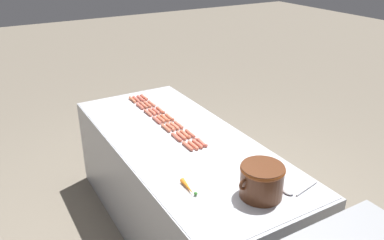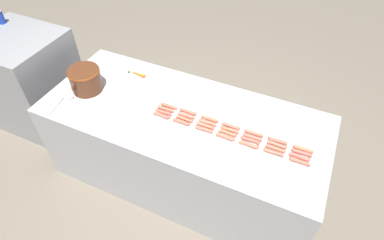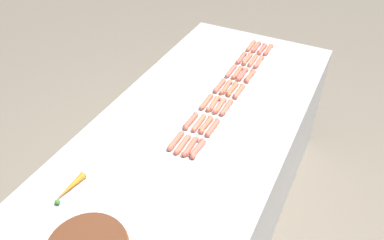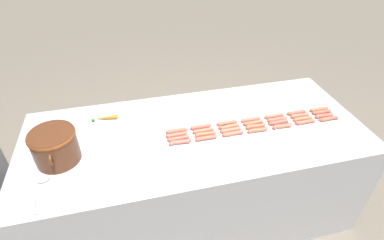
{
  "view_description": "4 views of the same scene",
  "coord_description": "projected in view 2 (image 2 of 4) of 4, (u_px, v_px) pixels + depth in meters",
  "views": [
    {
      "loc": [
        1.27,
        2.36,
        2.24
      ],
      "look_at": [
        -0.14,
        -0.08,
        0.94
      ],
      "focal_mm": 36.59,
      "sensor_mm": 36.0,
      "label": 1
    },
    {
      "loc": [
        -1.62,
        -0.83,
        2.59
      ],
      "look_at": [
        -0.11,
        -0.14,
        0.92
      ],
      "focal_mm": 29.57,
      "sensor_mm": 36.0,
      "label": 2
    },
    {
      "loc": [
        -0.68,
        1.34,
        2.11
      ],
      "look_at": [
        -0.02,
        0.03,
        0.92
      ],
      "focal_mm": 36.08,
      "sensor_mm": 36.0,
      "label": 3
    },
    {
      "loc": [
        -1.55,
        0.41,
        2.12
      ],
      "look_at": [
        0.02,
        0.02,
        0.92
      ],
      "focal_mm": 28.21,
      "sensor_mm": 36.0,
      "label": 4
    }
  ],
  "objects": [
    {
      "name": "griddle_counter",
      "position": [
        184.0,
        147.0,
        2.82
      ],
      "size": [
        0.99,
        2.32,
        0.84
      ],
      "color": "#ADAFB5",
      "rests_on": "ground_plane"
    },
    {
      "name": "ground_plane",
      "position": [
        184.0,
        174.0,
        3.12
      ],
      "size": [
        20.0,
        20.0,
        0.0
      ],
      "primitive_type": "plane",
      "color": "#756B5B"
    },
    {
      "name": "hot_dog_11",
      "position": [
        205.0,
        126.0,
        2.41
      ],
      "size": [
        0.03,
        0.15,
        0.03
      ],
      "color": "#D57156",
      "rests_on": "griddle_counter"
    },
    {
      "name": "hot_dog_19",
      "position": [
        186.0,
        116.0,
        2.49
      ],
      "size": [
        0.03,
        0.15,
        0.03
      ],
      "color": "#D36E54",
      "rests_on": "griddle_counter"
    },
    {
      "name": "hot_dog_25",
      "position": [
        210.0,
        119.0,
        2.46
      ],
      "size": [
        0.03,
        0.15,
        0.03
      ],
      "color": "#CE6A4D",
      "rests_on": "griddle_counter"
    },
    {
      "name": "hot_dog_5",
      "position": [
        181.0,
        122.0,
        2.44
      ],
      "size": [
        0.03,
        0.15,
        0.03
      ],
      "color": "#CC644E",
      "rests_on": "griddle_counter"
    },
    {
      "name": "hot_dog_12",
      "position": [
        184.0,
        119.0,
        2.46
      ],
      "size": [
        0.03,
        0.15,
        0.03
      ],
      "color": "#D16C4E",
      "rests_on": "griddle_counter"
    },
    {
      "name": "hot_dog_24",
      "position": [
        231.0,
        126.0,
        2.41
      ],
      "size": [
        0.03,
        0.15,
        0.03
      ],
      "color": "#D26855",
      "rests_on": "griddle_counter"
    },
    {
      "name": "hot_dog_6",
      "position": [
        162.0,
        115.0,
        2.49
      ],
      "size": [
        0.04,
        0.15,
        0.03
      ],
      "color": "#D76755",
      "rests_on": "griddle_counter"
    },
    {
      "name": "hot_dog_14",
      "position": [
        302.0,
        153.0,
        2.22
      ],
      "size": [
        0.03,
        0.15,
        0.03
      ],
      "color": "#CE6452",
      "rests_on": "griddle_counter"
    },
    {
      "name": "hot_dog_10",
      "position": [
        228.0,
        133.0,
        2.35
      ],
      "size": [
        0.04,
        0.15,
        0.03
      ],
      "color": "#D36E4D",
      "rests_on": "griddle_counter"
    },
    {
      "name": "hot_dog_21",
      "position": [
        303.0,
        149.0,
        2.25
      ],
      "size": [
        0.03,
        0.15,
        0.03
      ],
      "color": "#D7724E",
      "rests_on": "griddle_counter"
    },
    {
      "name": "soda_can",
      "position": [
        0.0,
        17.0,
        3.08
      ],
      "size": [
        0.07,
        0.07,
        0.12
      ],
      "color": "#1938B2",
      "rests_on": "back_cabinet"
    },
    {
      "name": "hot_dog_9",
      "position": [
        250.0,
        140.0,
        2.31
      ],
      "size": [
        0.03,
        0.15,
        0.03
      ],
      "color": "#CC6453",
      "rests_on": "griddle_counter"
    },
    {
      "name": "hot_dog_7",
      "position": [
        299.0,
        157.0,
        2.2
      ],
      "size": [
        0.03,
        0.15,
        0.03
      ],
      "color": "#D46756",
      "rests_on": "griddle_counter"
    },
    {
      "name": "hot_dog_18",
      "position": [
        208.0,
        123.0,
        2.43
      ],
      "size": [
        0.04,
        0.15,
        0.03
      ],
      "color": "#D06F52",
      "rests_on": "griddle_counter"
    },
    {
      "name": "hot_dog_27",
      "position": [
        169.0,
        106.0,
        2.56
      ],
      "size": [
        0.03,
        0.15,
        0.03
      ],
      "color": "#D0654C",
      "rests_on": "griddle_counter"
    },
    {
      "name": "hot_dog_17",
      "position": [
        230.0,
        130.0,
        2.38
      ],
      "size": [
        0.03,
        0.15,
        0.03
      ],
      "color": "#CC6D4F",
      "rests_on": "griddle_counter"
    },
    {
      "name": "hot_dog_3",
      "position": [
        225.0,
        137.0,
        2.33
      ],
      "size": [
        0.03,
        0.15,
        0.03
      ],
      "color": "#D66D50",
      "rests_on": "griddle_counter"
    },
    {
      "name": "hot_dog_16",
      "position": [
        253.0,
        137.0,
        2.33
      ],
      "size": [
        0.03,
        0.15,
        0.03
      ],
      "color": "#D56A53",
      "rests_on": "griddle_counter"
    },
    {
      "name": "hot_dog_13",
      "position": [
        163.0,
        112.0,
        2.51
      ],
      "size": [
        0.03,
        0.15,
        0.03
      ],
      "color": "#CB634E",
      "rests_on": "griddle_counter"
    },
    {
      "name": "hot_dog_8",
      "position": [
        275.0,
        149.0,
        2.25
      ],
      "size": [
        0.03,
        0.15,
        0.03
      ],
      "color": "#D76E53",
      "rests_on": "griddle_counter"
    },
    {
      "name": "hot_dog_1",
      "position": [
        273.0,
        152.0,
        2.22
      ],
      "size": [
        0.03,
        0.15,
        0.03
      ],
      "color": "#CE6B53",
      "rests_on": "griddle_counter"
    },
    {
      "name": "serving_spoon",
      "position": [
        65.0,
        100.0,
        2.63
      ],
      "size": [
        0.27,
        0.09,
        0.02
      ],
      "color": "#B7B7BC",
      "rests_on": "griddle_counter"
    },
    {
      "name": "hot_dog_15",
      "position": [
        277.0,
        145.0,
        2.27
      ],
      "size": [
        0.03,
        0.15,
        0.03
      ],
      "color": "#CC6F55",
      "rests_on": "griddle_counter"
    },
    {
      "name": "back_cabinet",
      "position": [
        31.0,
        82.0,
        3.31
      ],
      "size": [
        0.73,
        0.82,
        1.05
      ],
      "primitive_type": "cube",
      "color": "#939599",
      "rests_on": "ground_plane"
    },
    {
      "name": "hot_dog_20",
      "position": [
        166.0,
        109.0,
        2.54
      ],
      "size": [
        0.03,
        0.15,
        0.03
      ],
      "color": "#D76A50",
      "rests_on": "griddle_counter"
    },
    {
      "name": "hot_dog_23",
      "position": [
        254.0,
        133.0,
        2.35
      ],
      "size": [
        0.03,
        0.15,
        0.03
      ],
      "color": "#CE6B55",
      "rests_on": "griddle_counter"
    },
    {
      "name": "hot_dog_4",
      "position": [
        204.0,
        129.0,
        2.38
      ],
      "size": [
        0.03,
        0.15,
        0.03
      ],
      "color": "#CD6A54",
      "rests_on": "griddle_counter"
    },
    {
      "name": "hot_dog_0",
      "position": [
        300.0,
        162.0,
        2.17
      ],
      "size": [
        0.03,
        0.15,
        0.03
      ],
      "color": "#CF664E",
      "rests_on": "griddle_counter"
    },
    {
      "name": "hot_dog_2",
      "position": [
        249.0,
        145.0,
        2.27
      ],
      "size": [
        0.04,
        0.15,
        0.03
      ],
      "color": "#D06B50",
      "rests_on": "griddle_counter"
    },
    {
      "name": "hot_dog_26",
      "position": [
        188.0,
        112.0,
        2.52
      ],
      "size": [
        0.03,
        0.15,
        0.03
      ],
      "color": "#D3644E",
      "rests_on": "griddle_counter"
    },
    {
      "name": "bean_pot",
      "position": [
        85.0,
        79.0,
        2.66
      ],
      "size": [
        0.33,
        0.27,
        0.2
      ],
      "color": "#562D19",
      "rests_on": "griddle_counter"
    },
    {
      "name": "hot_dog_22",
      "position": [
        277.0,
        141.0,
        2.3
      ],
      "size": [
        0.03,
        0.15,
        0.03
      ],
      "color": "#D06552",
      "rests_on": "griddle_counter"
    },
    {
      "name": "carrot",
      "position": [
        136.0,
        73.0,
        2.87
      ],
      "size": [
        0.05,
        0.18,
        0.03
      ],
      "color": "orange",
      "rests_on": "griddle_counter"
    }
  ]
}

